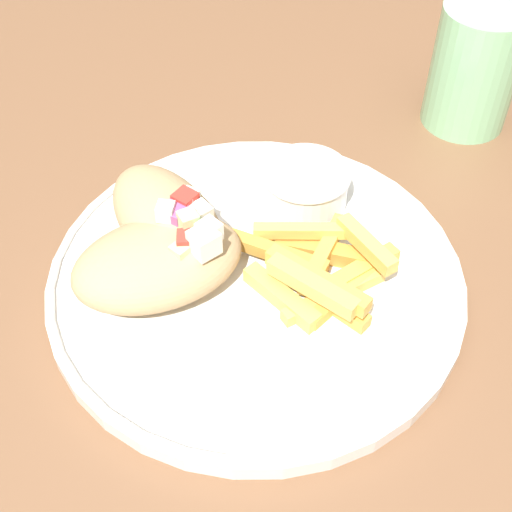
# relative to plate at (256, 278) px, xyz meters

# --- Properties ---
(table) EXTENTS (1.21, 1.21, 0.77)m
(table) POSITION_rel_plate_xyz_m (-0.02, 0.02, -0.09)
(table) COLOR brown
(table) RESTS_ON ground_plane
(plate) EXTENTS (0.31, 0.31, 0.02)m
(plate) POSITION_rel_plate_xyz_m (0.00, 0.00, 0.00)
(plate) COLOR white
(plate) RESTS_ON table
(pita_sandwich_near) EXTENTS (0.15, 0.14, 0.06)m
(pita_sandwich_near) POSITION_rel_plate_xyz_m (-0.06, -0.03, 0.03)
(pita_sandwich_near) COLOR tan
(pita_sandwich_near) RESTS_ON plate
(pita_sandwich_far) EXTENTS (0.14, 0.14, 0.06)m
(pita_sandwich_far) POSITION_rel_plate_xyz_m (-0.07, 0.01, 0.03)
(pita_sandwich_far) COLOR tan
(pita_sandwich_far) RESTS_ON plate
(fries_pile) EXTENTS (0.13, 0.10, 0.03)m
(fries_pile) POSITION_rel_plate_xyz_m (0.05, 0.00, 0.02)
(fries_pile) COLOR #E5B251
(fries_pile) RESTS_ON plate
(sauce_ramekin) EXTENTS (0.07, 0.07, 0.03)m
(sauce_ramekin) POSITION_rel_plate_xyz_m (0.02, 0.08, 0.02)
(sauce_ramekin) COLOR white
(sauce_ramekin) RESTS_ON plate
(water_glass) EXTENTS (0.08, 0.08, 0.11)m
(water_glass) POSITION_rel_plate_xyz_m (0.13, 0.25, 0.04)
(water_glass) COLOR #8CCC93
(water_glass) RESTS_ON table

